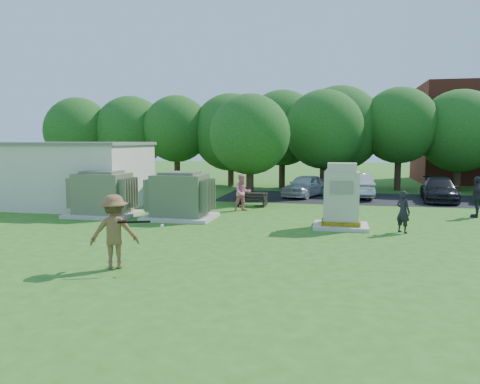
% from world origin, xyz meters
% --- Properties ---
extents(ground, '(120.00, 120.00, 0.00)m').
position_xyz_m(ground, '(0.00, 0.00, 0.00)').
color(ground, '#2D6619').
rests_on(ground, ground).
extents(service_building, '(10.00, 5.00, 3.20)m').
position_xyz_m(service_building, '(-11.00, 7.00, 1.60)').
color(service_building, beige).
rests_on(service_building, ground).
extents(service_building_roof, '(10.20, 5.20, 0.15)m').
position_xyz_m(service_building_roof, '(-11.00, 7.00, 3.27)').
color(service_building_roof, slate).
rests_on(service_building_roof, service_building).
extents(parking_strip, '(20.00, 6.00, 0.01)m').
position_xyz_m(parking_strip, '(7.00, 13.50, 0.01)').
color(parking_strip, '#232326').
rests_on(parking_strip, ground).
extents(transformer_left, '(3.00, 2.40, 2.07)m').
position_xyz_m(transformer_left, '(-6.50, 4.50, 0.97)').
color(transformer_left, beige).
rests_on(transformer_left, ground).
extents(transformer_right, '(3.00, 2.40, 2.07)m').
position_xyz_m(transformer_right, '(-2.80, 4.50, 0.97)').
color(transformer_right, beige).
rests_on(transformer_right, ground).
extents(generator_cabinet, '(2.10, 1.72, 2.56)m').
position_xyz_m(generator_cabinet, '(4.12, 3.72, 1.12)').
color(generator_cabinet, beige).
rests_on(generator_cabinet, ground).
extents(picnic_table, '(1.61, 1.21, 0.69)m').
position_xyz_m(picnic_table, '(-0.44, 9.15, 0.43)').
color(picnic_table, black).
rests_on(picnic_table, ground).
extents(batter, '(1.47, 1.15, 2.00)m').
position_xyz_m(batter, '(-1.87, -3.50, 1.00)').
color(batter, brown).
rests_on(batter, ground).
extents(person_by_generator, '(0.68, 0.68, 1.59)m').
position_xyz_m(person_by_generator, '(6.38, 3.18, 0.79)').
color(person_by_generator, black).
rests_on(person_by_generator, ground).
extents(person_at_picnic, '(1.10, 1.03, 1.79)m').
position_xyz_m(person_at_picnic, '(-0.57, 7.29, 0.90)').
color(person_at_picnic, pink).
rests_on(person_at_picnic, ground).
extents(person_walking_right, '(0.76, 1.16, 1.84)m').
position_xyz_m(person_walking_right, '(10.07, 7.57, 0.92)').
color(person_walking_right, '#28272C').
rests_on(person_walking_right, ground).
extents(car_white, '(2.96, 4.29, 1.36)m').
position_xyz_m(car_white, '(2.02, 13.74, 0.68)').
color(car_white, silver).
rests_on(car_white, ground).
extents(car_silver_a, '(2.16, 4.64, 1.47)m').
position_xyz_m(car_silver_a, '(4.98, 14.02, 0.74)').
color(car_silver_a, silver).
rests_on(car_silver_a, ground).
extents(car_dark, '(2.30, 4.70, 1.32)m').
position_xyz_m(car_dark, '(9.61, 13.20, 0.66)').
color(car_dark, black).
rests_on(car_dark, ground).
extents(batting_equipment, '(1.23, 0.44, 0.19)m').
position_xyz_m(batting_equipment, '(-1.18, -3.61, 1.29)').
color(batting_equipment, black).
rests_on(batting_equipment, ground).
extents(tree_row, '(41.30, 13.30, 7.30)m').
position_xyz_m(tree_row, '(1.75, 18.50, 4.15)').
color(tree_row, '#47301E').
rests_on(tree_row, ground).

